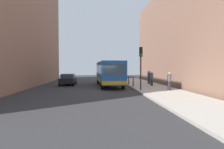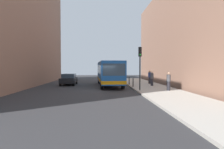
# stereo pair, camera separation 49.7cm
# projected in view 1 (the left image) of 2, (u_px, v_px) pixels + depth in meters

# --- Properties ---
(ground_plane) EXTENTS (80.00, 80.00, 0.00)m
(ground_plane) POSITION_uv_depth(u_px,v_px,m) (103.00, 90.00, 20.59)
(ground_plane) COLOR #2D2D30
(sidewalk) EXTENTS (4.40, 40.00, 0.15)m
(sidewalk) POSITION_uv_depth(u_px,v_px,m) (155.00, 89.00, 21.01)
(sidewalk) COLOR #ADA89E
(sidewalk) RESTS_ON ground
(building_left) EXTENTS (7.00, 32.00, 17.32)m
(building_left) POSITION_uv_depth(u_px,v_px,m) (2.00, 13.00, 23.37)
(building_left) COLOR #936B56
(building_left) RESTS_ON ground
(building_right) EXTENTS (7.00, 32.00, 12.98)m
(building_right) POSITION_uv_depth(u_px,v_px,m) (194.00, 34.00, 25.24)
(building_right) COLOR #936B56
(building_right) RESTS_ON ground
(bus) EXTENTS (3.04, 11.13, 3.00)m
(bus) POSITION_uv_depth(u_px,v_px,m) (109.00, 72.00, 25.47)
(bus) COLOR #19519E
(bus) RESTS_ON ground
(car_beside_bus) EXTENTS (1.86, 4.40, 1.48)m
(car_beside_bus) POSITION_uv_depth(u_px,v_px,m) (68.00, 79.00, 26.68)
(car_beside_bus) COLOR black
(car_beside_bus) RESTS_ON ground
(traffic_light) EXTENTS (0.28, 0.33, 4.10)m
(traffic_light) POSITION_uv_depth(u_px,v_px,m) (141.00, 60.00, 19.24)
(traffic_light) COLOR black
(traffic_light) RESTS_ON sidewalk
(bollard_near) EXTENTS (0.11, 0.11, 0.95)m
(bollard_near) POSITION_uv_depth(u_px,v_px,m) (133.00, 82.00, 22.73)
(bollard_near) COLOR black
(bollard_near) RESTS_ON sidewalk
(bollard_mid) EXTENTS (0.11, 0.11, 0.95)m
(bollard_mid) POSITION_uv_depth(u_px,v_px,m) (129.00, 81.00, 25.82)
(bollard_mid) COLOR black
(bollard_mid) RESTS_ON sidewalk
(bollard_far) EXTENTS (0.11, 0.11, 0.95)m
(bollard_far) POSITION_uv_depth(u_px,v_px,m) (125.00, 79.00, 28.91)
(bollard_far) COLOR black
(bollard_far) RESTS_ON sidewalk
(bollard_farthest) EXTENTS (0.11, 0.11, 0.95)m
(bollard_farthest) POSITION_uv_depth(u_px,v_px,m) (122.00, 78.00, 32.00)
(bollard_farthest) COLOR black
(bollard_farthest) RESTS_ON sidewalk
(pedestrian_near_signal) EXTENTS (0.38, 0.38, 1.72)m
(pedestrian_near_signal) POSITION_uv_depth(u_px,v_px,m) (169.00, 81.00, 19.09)
(pedestrian_near_signal) COLOR #26262D
(pedestrian_near_signal) RESTS_ON sidewalk
(pedestrian_mid_sidewalk) EXTENTS (0.38, 0.38, 1.71)m
(pedestrian_mid_sidewalk) POSITION_uv_depth(u_px,v_px,m) (152.00, 78.00, 23.96)
(pedestrian_mid_sidewalk) COLOR #26262D
(pedestrian_mid_sidewalk) RESTS_ON sidewalk
(pedestrian_far_sidewalk) EXTENTS (0.38, 0.38, 1.74)m
(pedestrian_far_sidewalk) POSITION_uv_depth(u_px,v_px,m) (149.00, 77.00, 26.93)
(pedestrian_far_sidewalk) COLOR #26262D
(pedestrian_far_sidewalk) RESTS_ON sidewalk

